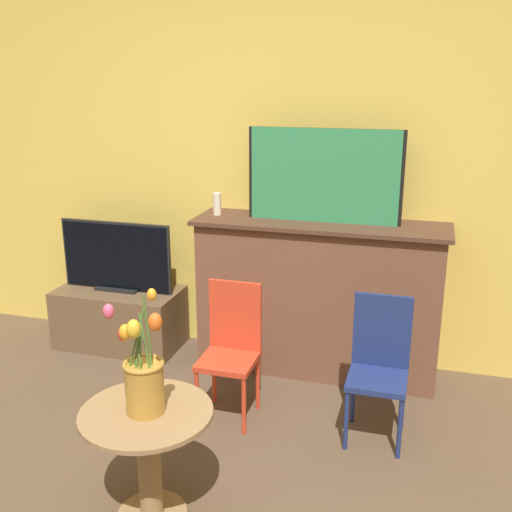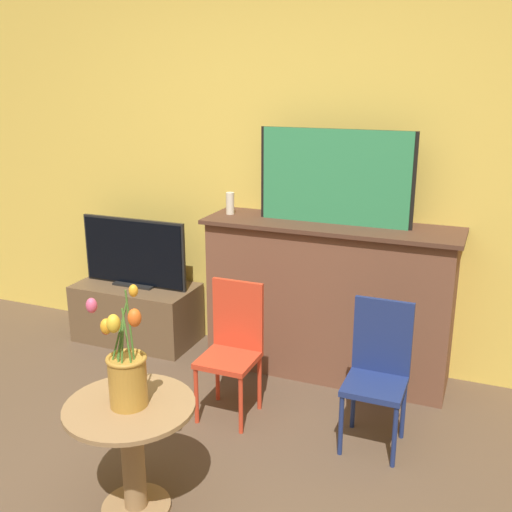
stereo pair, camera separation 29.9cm
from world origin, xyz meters
The scene contains 10 objects.
wall_back centered at (0.00, 2.13, 1.35)m, with size 8.00×0.06×2.70m.
fireplace_mantel centered at (0.33, 1.90, 0.50)m, with size 1.54×0.44×0.97m.
painting centered at (0.34, 1.90, 1.25)m, with size 0.92×0.03×0.55m.
mantel_candle centered at (-0.33, 1.90, 1.04)m, with size 0.05×0.05×0.14m.
tv_stand centered at (-1.06, 1.86, 0.20)m, with size 0.85×0.44×0.41m.
tv_monitor centered at (-1.06, 1.86, 0.64)m, with size 0.79×0.12×0.48m.
chair_red centered at (-0.03, 1.24, 0.42)m, with size 0.30×0.30×0.75m.
chair_blue centered at (0.77, 1.26, 0.42)m, with size 0.30×0.30×0.75m.
side_table centered at (-0.09, 0.35, 0.34)m, with size 0.55×0.55×0.51m.
vase_tulips centered at (-0.09, 0.34, 0.67)m, with size 0.23×0.20×0.53m.
Camera 1 is at (0.94, -1.58, 1.81)m, focal length 42.00 mm.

